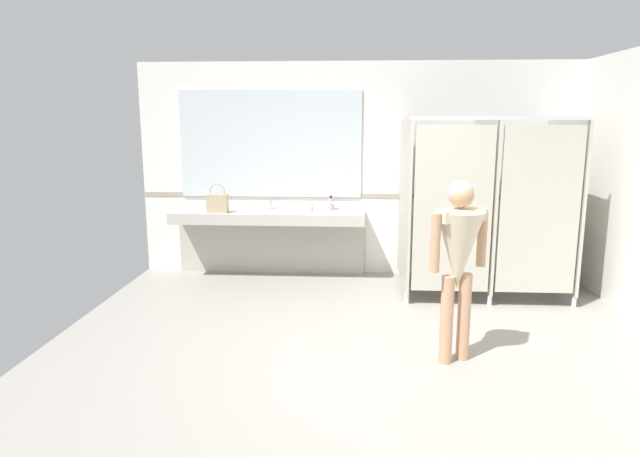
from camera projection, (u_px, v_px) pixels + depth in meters
The scene contains 10 objects.
ground_plane at pixel (372, 367), 4.82m from camera, with size 6.02×6.31×0.10m, color gray.
wall_back at pixel (367, 170), 7.39m from camera, with size 6.02×0.12×2.78m, color silver.
wall_back_tile_band at pixel (367, 196), 7.40m from camera, with size 6.02×0.01×0.06m, color #9E937F.
vanity_counter at pixel (269, 228), 7.35m from camera, with size 2.49×0.56×0.99m.
mirror_panel at pixel (270, 144), 7.33m from camera, with size 2.39×0.02×1.40m, color silver.
bathroom_stalls at pixel (486, 204), 6.46m from camera, with size 1.90×1.33×2.08m.
person_standing at pixel (459, 250), 4.64m from camera, with size 0.54×0.54×1.56m.
handbag at pixel (218, 203), 7.09m from camera, with size 0.26×0.13×0.37m.
soap_dispenser at pixel (331, 204), 7.32m from camera, with size 0.07×0.07×0.19m.
paper_cup at pixel (310, 209), 7.12m from camera, with size 0.07×0.07×0.09m, color beige.
Camera 1 is at (-0.17, -4.52, 2.05)m, focal length 31.37 mm.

